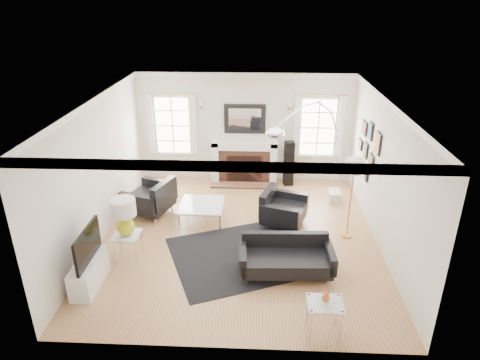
# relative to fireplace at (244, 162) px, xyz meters

# --- Properties ---
(floor) EXTENTS (6.00, 6.00, 0.00)m
(floor) POSITION_rel_fireplace_xyz_m (0.00, -2.79, -0.54)
(floor) COLOR #9B6441
(floor) RESTS_ON ground
(back_wall) EXTENTS (5.50, 0.04, 2.80)m
(back_wall) POSITION_rel_fireplace_xyz_m (0.00, 0.21, 0.86)
(back_wall) COLOR silver
(back_wall) RESTS_ON floor
(front_wall) EXTENTS (5.50, 0.04, 2.80)m
(front_wall) POSITION_rel_fireplace_xyz_m (0.00, -5.79, 0.86)
(front_wall) COLOR silver
(front_wall) RESTS_ON floor
(left_wall) EXTENTS (0.04, 6.00, 2.80)m
(left_wall) POSITION_rel_fireplace_xyz_m (-2.75, -2.79, 0.86)
(left_wall) COLOR silver
(left_wall) RESTS_ON floor
(right_wall) EXTENTS (0.04, 6.00, 2.80)m
(right_wall) POSITION_rel_fireplace_xyz_m (2.75, -2.79, 0.86)
(right_wall) COLOR silver
(right_wall) RESTS_ON floor
(ceiling) EXTENTS (5.50, 6.00, 0.02)m
(ceiling) POSITION_rel_fireplace_xyz_m (0.00, -2.79, 2.26)
(ceiling) COLOR white
(ceiling) RESTS_ON back_wall
(crown_molding) EXTENTS (5.50, 6.00, 0.12)m
(crown_molding) POSITION_rel_fireplace_xyz_m (0.00, -2.79, 2.20)
(crown_molding) COLOR white
(crown_molding) RESTS_ON back_wall
(fireplace) EXTENTS (1.70, 0.69, 1.11)m
(fireplace) POSITION_rel_fireplace_xyz_m (0.00, 0.00, 0.00)
(fireplace) COLOR white
(fireplace) RESTS_ON floor
(mantel_mirror) EXTENTS (1.05, 0.07, 0.75)m
(mantel_mirror) POSITION_rel_fireplace_xyz_m (0.00, 0.16, 1.11)
(mantel_mirror) COLOR black
(mantel_mirror) RESTS_ON back_wall
(window_left) EXTENTS (1.24, 0.15, 1.62)m
(window_left) POSITION_rel_fireplace_xyz_m (-1.85, 0.16, 0.92)
(window_left) COLOR white
(window_left) RESTS_ON back_wall
(window_right) EXTENTS (1.24, 0.15, 1.62)m
(window_right) POSITION_rel_fireplace_xyz_m (1.85, 0.16, 0.92)
(window_right) COLOR white
(window_right) RESTS_ON back_wall
(gallery_wall) EXTENTS (0.04, 1.73, 1.29)m
(gallery_wall) POSITION_rel_fireplace_xyz_m (2.72, -1.50, 0.99)
(gallery_wall) COLOR black
(gallery_wall) RESTS_ON right_wall
(tv_unit) EXTENTS (0.35, 1.00, 1.09)m
(tv_unit) POSITION_rel_fireplace_xyz_m (-2.44, -4.49, -0.21)
(tv_unit) COLOR white
(tv_unit) RESTS_ON floor
(area_rug) EXTENTS (3.17, 2.93, 0.01)m
(area_rug) POSITION_rel_fireplace_xyz_m (0.09, -3.47, -0.54)
(area_rug) COLOR black
(area_rug) RESTS_ON floor
(sofa) EXTENTS (1.67, 0.83, 0.54)m
(sofa) POSITION_rel_fireplace_xyz_m (0.88, -3.95, -0.25)
(sofa) COLOR black
(sofa) RESTS_ON floor
(armchair_left) EXTENTS (1.17, 1.24, 0.68)m
(armchair_left) POSITION_rel_fireplace_xyz_m (-1.99, -1.89, -0.16)
(armchair_left) COLOR black
(armchair_left) RESTS_ON floor
(armchair_right) EXTENTS (1.09, 1.15, 0.64)m
(armchair_right) POSITION_rel_fireplace_xyz_m (0.87, -2.24, -0.19)
(armchair_right) COLOR black
(armchair_right) RESTS_ON floor
(coffee_table) EXTENTS (0.93, 0.93, 0.41)m
(coffee_table) POSITION_rel_fireplace_xyz_m (-0.84, -2.19, -0.16)
(coffee_table) COLOR silver
(coffee_table) RESTS_ON floor
(side_table_left) EXTENTS (0.48, 0.48, 0.53)m
(side_table_left) POSITION_rel_fireplace_xyz_m (-2.02, -3.69, -0.12)
(side_table_left) COLOR silver
(side_table_left) RESTS_ON floor
(nesting_table) EXTENTS (0.51, 0.43, 0.56)m
(nesting_table) POSITION_rel_fireplace_xyz_m (1.35, -5.44, -0.10)
(nesting_table) COLOR silver
(nesting_table) RESTS_ON floor
(gourd_lamp) EXTENTS (0.45, 0.45, 0.71)m
(gourd_lamp) POSITION_rel_fireplace_xyz_m (-2.02, -3.69, 0.40)
(gourd_lamp) COLOR gold
(gourd_lamp) RESTS_ON side_table_left
(orange_vase) EXTENTS (0.11, 0.11, 0.18)m
(orange_vase) POSITION_rel_fireplace_xyz_m (1.35, -5.44, 0.12)
(orange_vase) COLOR #B34E17
(orange_vase) RESTS_ON nesting_table
(arc_floor_lamp) EXTENTS (1.84, 1.70, 2.61)m
(arc_floor_lamp) POSITION_rel_fireplace_xyz_m (1.44, -1.63, 0.87)
(arc_floor_lamp) COLOR white
(arc_floor_lamp) RESTS_ON floor
(stick_floor_lamp) EXTENTS (0.34, 0.34, 1.69)m
(stick_floor_lamp) POSITION_rel_fireplace_xyz_m (2.20, -2.67, 0.93)
(stick_floor_lamp) COLOR #BA8040
(stick_floor_lamp) RESTS_ON floor
(speaker_tower) EXTENTS (0.26, 0.26, 1.16)m
(speaker_tower) POSITION_rel_fireplace_xyz_m (1.14, -0.14, 0.04)
(speaker_tower) COLOR black
(speaker_tower) RESTS_ON floor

